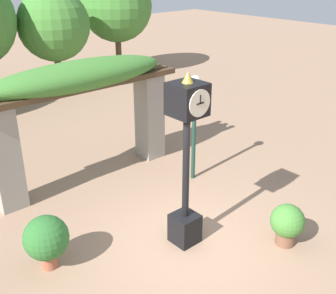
# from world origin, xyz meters

# --- Properties ---
(ground_plane) EXTENTS (60.00, 60.00, 0.00)m
(ground_plane) POSITION_xyz_m (0.00, 0.00, 0.00)
(ground_plane) COLOR #9E7A60
(pedestal_clock) EXTENTS (0.58, 0.63, 3.42)m
(pedestal_clock) POSITION_xyz_m (0.02, 0.08, 1.86)
(pedestal_clock) COLOR black
(pedestal_clock) RESTS_ON ground
(pergola) EXTENTS (5.26, 1.20, 3.02)m
(pergola) POSITION_xyz_m (0.00, 3.63, 2.23)
(pergola) COLOR gray
(pergola) RESTS_ON ground
(potted_plant_near_left) EXTENTS (0.81, 0.81, 1.04)m
(potted_plant_near_left) POSITION_xyz_m (-2.36, 1.15, 0.61)
(potted_plant_near_left) COLOR #9E563D
(potted_plant_near_left) RESTS_ON ground
(potted_plant_near_right) EXTENTS (0.66, 0.66, 0.86)m
(potted_plant_near_right) POSITION_xyz_m (1.44, -1.29, 0.48)
(potted_plant_near_right) COLOR brown
(potted_plant_near_right) RESTS_ON ground
(lamp_post) EXTENTS (0.25, 0.25, 2.68)m
(lamp_post) POSITION_xyz_m (2.00, 1.87, 1.75)
(lamp_post) COLOR #19382D
(lamp_post) RESTS_ON ground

